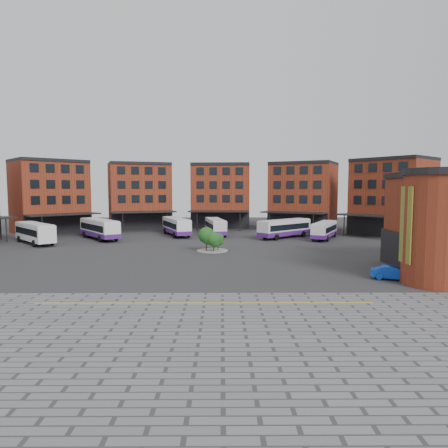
{
  "coord_description": "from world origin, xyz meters",
  "views": [
    {
      "loc": [
        3.33,
        -44.0,
        8.75
      ],
      "look_at": [
        3.65,
        10.27,
        4.0
      ],
      "focal_mm": 32.0,
      "sensor_mm": 36.0,
      "label": 1
    }
  ],
  "objects_px": {
    "bus_a": "(35,232)",
    "blue_car": "(393,273)",
    "bus_b": "(99,228)",
    "bus_e": "(285,228)",
    "bus_d": "(215,226)",
    "bus_c": "(176,226)",
    "bus_f": "(324,230)",
    "tree_island": "(211,239)"
  },
  "relations": [
    {
      "from": "bus_b",
      "to": "bus_e",
      "type": "bearing_deg",
      "value": -33.81
    },
    {
      "from": "bus_e",
      "to": "bus_f",
      "type": "relative_size",
      "value": 0.99
    },
    {
      "from": "bus_d",
      "to": "bus_e",
      "type": "distance_m",
      "value": 13.31
    },
    {
      "from": "bus_c",
      "to": "blue_car",
      "type": "relative_size",
      "value": 2.93
    },
    {
      "from": "blue_car",
      "to": "bus_d",
      "type": "bearing_deg",
      "value": 46.77
    },
    {
      "from": "bus_d",
      "to": "tree_island",
      "type": "bearing_deg",
      "value": -100.75
    },
    {
      "from": "bus_c",
      "to": "blue_car",
      "type": "distance_m",
      "value": 44.85
    },
    {
      "from": "bus_b",
      "to": "blue_car",
      "type": "relative_size",
      "value": 2.84
    },
    {
      "from": "bus_c",
      "to": "bus_f",
      "type": "height_order",
      "value": "bus_c"
    },
    {
      "from": "bus_d",
      "to": "bus_e",
      "type": "xyz_separation_m",
      "value": [
        12.5,
        -4.57,
        0.11
      ]
    },
    {
      "from": "bus_c",
      "to": "blue_car",
      "type": "height_order",
      "value": "bus_c"
    },
    {
      "from": "bus_d",
      "to": "blue_car",
      "type": "xyz_separation_m",
      "value": [
        17.79,
        -37.83,
        -1.01
      ]
    },
    {
      "from": "tree_island",
      "to": "bus_a",
      "type": "height_order",
      "value": "tree_island"
    },
    {
      "from": "blue_car",
      "to": "bus_c",
      "type": "bearing_deg",
      "value": 55.77
    },
    {
      "from": "bus_a",
      "to": "bus_b",
      "type": "distance_m",
      "value": 10.38
    },
    {
      "from": "bus_e",
      "to": "bus_f",
      "type": "distance_m",
      "value": 6.95
    },
    {
      "from": "bus_b",
      "to": "bus_d",
      "type": "xyz_separation_m",
      "value": [
        20.22,
        6.2,
        -0.2
      ]
    },
    {
      "from": "bus_c",
      "to": "bus_e",
      "type": "xyz_separation_m",
      "value": [
        19.9,
        -3.83,
        -0.0
      ]
    },
    {
      "from": "tree_island",
      "to": "bus_a",
      "type": "relative_size",
      "value": 0.42
    },
    {
      "from": "tree_island",
      "to": "bus_c",
      "type": "bearing_deg",
      "value": 110.09
    },
    {
      "from": "bus_a",
      "to": "bus_e",
      "type": "xyz_separation_m",
      "value": [
        41.32,
        7.45,
        -0.18
      ]
    },
    {
      "from": "bus_a",
      "to": "bus_c",
      "type": "bearing_deg",
      "value": -14.29
    },
    {
      "from": "bus_d",
      "to": "bus_e",
      "type": "height_order",
      "value": "bus_e"
    },
    {
      "from": "bus_a",
      "to": "blue_car",
      "type": "relative_size",
      "value": 2.58
    },
    {
      "from": "tree_island",
      "to": "bus_b",
      "type": "distance_m",
      "value": 24.41
    },
    {
      "from": "bus_f",
      "to": "bus_a",
      "type": "bearing_deg",
      "value": -147.0
    },
    {
      "from": "bus_c",
      "to": "bus_d",
      "type": "xyz_separation_m",
      "value": [
        7.4,
        0.74,
        -0.12
      ]
    },
    {
      "from": "bus_e",
      "to": "blue_car",
      "type": "relative_size",
      "value": 2.59
    },
    {
      "from": "bus_f",
      "to": "blue_car",
      "type": "relative_size",
      "value": 2.61
    },
    {
      "from": "bus_b",
      "to": "bus_e",
      "type": "xyz_separation_m",
      "value": [
        32.73,
        1.63,
        -0.09
      ]
    },
    {
      "from": "bus_d",
      "to": "blue_car",
      "type": "distance_m",
      "value": 41.81
    },
    {
      "from": "bus_d",
      "to": "bus_c",
      "type": "bearing_deg",
      "value": 175.71
    },
    {
      "from": "bus_d",
      "to": "bus_f",
      "type": "relative_size",
      "value": 1.06
    },
    {
      "from": "bus_a",
      "to": "blue_car",
      "type": "distance_m",
      "value": 53.29
    },
    {
      "from": "bus_b",
      "to": "bus_e",
      "type": "distance_m",
      "value": 32.77
    },
    {
      "from": "bus_a",
      "to": "bus_e",
      "type": "bearing_deg",
      "value": -31.84
    },
    {
      "from": "tree_island",
      "to": "bus_d",
      "type": "height_order",
      "value": "tree_island"
    },
    {
      "from": "bus_e",
      "to": "bus_c",
      "type": "bearing_deg",
      "value": -142.52
    },
    {
      "from": "bus_f",
      "to": "blue_car",
      "type": "bearing_deg",
      "value": -66.62
    },
    {
      "from": "bus_f",
      "to": "bus_e",
      "type": "bearing_deg",
      "value": -167.1
    },
    {
      "from": "bus_c",
      "to": "bus_e",
      "type": "bearing_deg",
      "value": -31.59
    },
    {
      "from": "bus_c",
      "to": "bus_a",
      "type": "bearing_deg",
      "value": -172.93
    }
  ]
}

